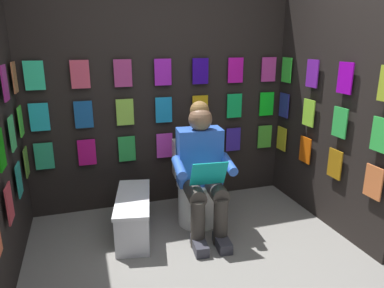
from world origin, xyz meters
TOP-DOWN VIEW (x-y plane):
  - display_wall_back at (0.00, -1.72)m, footprint 2.81×0.14m
  - display_wall_left at (-1.40, -0.84)m, footprint 0.14×1.67m
  - toilet at (-0.20, -1.16)m, footprint 0.42×0.57m
  - person_reading at (-0.18, -0.94)m, footprint 0.55×0.71m
  - comic_longbox_near at (0.43, -1.06)m, footprint 0.44×0.83m

SIDE VIEW (x-z plane):
  - comic_longbox_near at x=0.43m, z-range 0.00..0.37m
  - toilet at x=-0.20m, z-range -0.06..0.71m
  - person_reading at x=-0.18m, z-range 0.00..1.20m
  - display_wall_back at x=0.00m, z-range 0.00..2.25m
  - display_wall_left at x=-1.40m, z-range 0.00..2.25m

